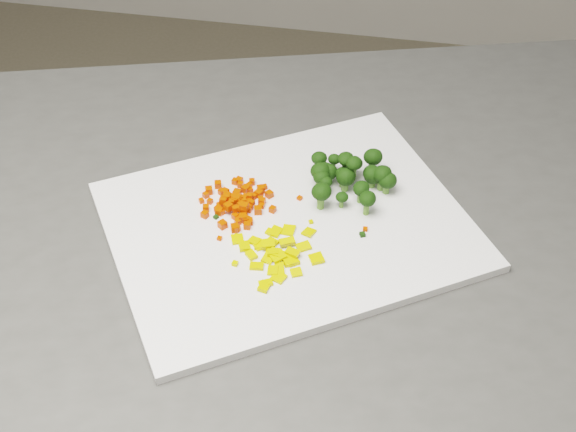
% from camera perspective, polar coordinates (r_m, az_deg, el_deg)
% --- Properties ---
extents(counter_block, '(1.20, 0.99, 0.90)m').
position_cam_1_polar(counter_block, '(1.31, 0.56, -14.60)').
color(counter_block, '#41413F').
rests_on(counter_block, ground).
extents(cutting_board, '(0.51, 0.49, 0.01)m').
position_cam_1_polar(cutting_board, '(0.95, -0.00, -0.69)').
color(cutting_board, white).
rests_on(cutting_board, counter_block).
extents(carrot_pile, '(0.09, 0.09, 0.03)m').
position_cam_1_polar(carrot_pile, '(0.96, -3.63, 1.30)').
color(carrot_pile, red).
rests_on(carrot_pile, cutting_board).
extents(pepper_pile, '(0.10, 0.10, 0.01)m').
position_cam_1_polar(pepper_pile, '(0.90, -0.79, -2.45)').
color(pepper_pile, '#D8BC0B').
rests_on(pepper_pile, cutting_board).
extents(broccoli_pile, '(0.11, 0.11, 0.05)m').
position_cam_1_polar(broccoli_pile, '(0.98, 4.47, 3.24)').
color(broccoli_pile, black).
rests_on(broccoli_pile, cutting_board).
extents(carrot_cube_0, '(0.01, 0.01, 0.01)m').
position_cam_1_polar(carrot_cube_0, '(0.97, -1.34, 1.55)').
color(carrot_cube_0, red).
rests_on(carrot_cube_0, carrot_pile).
extents(carrot_cube_1, '(0.01, 0.01, 0.01)m').
position_cam_1_polar(carrot_cube_1, '(0.99, -3.40, 2.24)').
color(carrot_cube_1, red).
rests_on(carrot_cube_1, carrot_pile).
extents(carrot_cube_2, '(0.01, 0.01, 0.01)m').
position_cam_1_polar(carrot_cube_2, '(0.95, -3.38, 0.80)').
color(carrot_cube_2, red).
rests_on(carrot_cube_2, carrot_pile).
extents(carrot_cube_3, '(0.01, 0.01, 0.01)m').
position_cam_1_polar(carrot_cube_3, '(0.98, -3.08, 1.91)').
color(carrot_cube_3, red).
rests_on(carrot_cube_3, carrot_pile).
extents(carrot_cube_4, '(0.01, 0.01, 0.01)m').
position_cam_1_polar(carrot_cube_4, '(0.97, -1.94, 1.18)').
color(carrot_cube_4, red).
rests_on(carrot_cube_4, carrot_pile).
extents(carrot_cube_5, '(0.01, 0.01, 0.01)m').
position_cam_1_polar(carrot_cube_5, '(0.95, -4.72, 0.30)').
color(carrot_cube_5, red).
rests_on(carrot_cube_5, carrot_pile).
extents(carrot_cube_6, '(0.01, 0.01, 0.01)m').
position_cam_1_polar(carrot_cube_6, '(0.97, -5.57, 1.05)').
color(carrot_cube_6, red).
rests_on(carrot_cube_6, carrot_pile).
extents(carrot_cube_7, '(0.01, 0.01, 0.01)m').
position_cam_1_polar(carrot_cube_7, '(0.95, -3.11, -0.01)').
color(carrot_cube_7, red).
rests_on(carrot_cube_7, carrot_pile).
extents(carrot_cube_8, '(0.01, 0.01, 0.01)m').
position_cam_1_polar(carrot_cube_8, '(0.98, -3.65, 1.63)').
color(carrot_cube_8, red).
rests_on(carrot_cube_8, carrot_pile).
extents(carrot_cube_9, '(0.01, 0.01, 0.01)m').
position_cam_1_polar(carrot_cube_9, '(0.94, -3.14, 0.66)').
color(carrot_cube_9, red).
rests_on(carrot_cube_9, carrot_pile).
extents(carrot_cube_10, '(0.01, 0.01, 0.01)m').
position_cam_1_polar(carrot_cube_10, '(0.99, -3.50, 2.53)').
color(carrot_cube_10, red).
rests_on(carrot_cube_10, carrot_pile).
extents(carrot_cube_11, '(0.01, 0.01, 0.01)m').
position_cam_1_polar(carrot_cube_11, '(0.98, -4.73, 1.71)').
color(carrot_cube_11, red).
rests_on(carrot_cube_11, carrot_pile).
extents(carrot_cube_12, '(0.01, 0.01, 0.01)m').
position_cam_1_polar(carrot_cube_12, '(0.95, -5.94, 0.11)').
color(carrot_cube_12, red).
rests_on(carrot_cube_12, carrot_pile).
extents(carrot_cube_13, '(0.01, 0.01, 0.01)m').
position_cam_1_polar(carrot_cube_13, '(0.95, -4.03, 1.00)').
color(carrot_cube_13, red).
rests_on(carrot_cube_13, carrot_pile).
extents(carrot_cube_14, '(0.01, 0.01, 0.01)m').
position_cam_1_polar(carrot_cube_14, '(0.94, -4.68, -0.62)').
color(carrot_cube_14, red).
rests_on(carrot_cube_14, carrot_pile).
extents(carrot_cube_15, '(0.01, 0.01, 0.01)m').
position_cam_1_polar(carrot_cube_15, '(0.94, -3.03, -0.27)').
color(carrot_cube_15, red).
rests_on(carrot_cube_15, carrot_pile).
extents(carrot_cube_16, '(0.01, 0.01, 0.01)m').
position_cam_1_polar(carrot_cube_16, '(0.96, -3.59, 1.13)').
color(carrot_cube_16, red).
rests_on(carrot_cube_16, carrot_pile).
extents(carrot_cube_17, '(0.01, 0.01, 0.01)m').
position_cam_1_polar(carrot_cube_17, '(0.94, -3.65, -0.15)').
color(carrot_cube_17, red).
rests_on(carrot_cube_17, carrot_pile).
extents(carrot_cube_18, '(0.01, 0.01, 0.01)m').
position_cam_1_polar(carrot_cube_18, '(0.96, -2.83, 0.97)').
color(carrot_cube_18, red).
rests_on(carrot_cube_18, carrot_pile).
extents(carrot_cube_19, '(0.01, 0.01, 0.01)m').
position_cam_1_polar(carrot_cube_19, '(0.97, -6.18, 1.09)').
color(carrot_cube_19, red).
rests_on(carrot_cube_19, carrot_pile).
extents(carrot_cube_20, '(0.01, 0.01, 0.01)m').
position_cam_1_polar(carrot_cube_20, '(0.96, -1.87, 0.74)').
color(carrot_cube_20, red).
rests_on(carrot_cube_20, carrot_pile).
extents(carrot_cube_21, '(0.01, 0.01, 0.01)m').
position_cam_1_polar(carrot_cube_21, '(0.94, -2.71, -0.42)').
color(carrot_cube_21, red).
rests_on(carrot_cube_21, carrot_pile).
extents(carrot_cube_22, '(0.01, 0.01, 0.01)m').
position_cam_1_polar(carrot_cube_22, '(0.96, -2.83, 0.68)').
color(carrot_cube_22, red).
rests_on(carrot_cube_22, carrot_pile).
extents(carrot_cube_23, '(0.01, 0.01, 0.01)m').
position_cam_1_polar(carrot_cube_23, '(0.98, -4.50, 1.70)').
color(carrot_cube_23, red).
rests_on(carrot_cube_23, carrot_pile).
extents(carrot_cube_24, '(0.01, 0.01, 0.01)m').
position_cam_1_polar(carrot_cube_24, '(0.97, -2.44, 1.41)').
color(carrot_cube_24, red).
rests_on(carrot_cube_24, carrot_pile).
extents(carrot_cube_25, '(0.01, 0.01, 0.01)m').
position_cam_1_polar(carrot_cube_25, '(0.96, -4.15, 1.31)').
color(carrot_cube_25, red).
rests_on(carrot_cube_25, carrot_pile).
extents(carrot_cube_26, '(0.01, 0.01, 0.01)m').
position_cam_1_polar(carrot_cube_26, '(0.96, -4.39, 1.35)').
color(carrot_cube_26, red).
rests_on(carrot_cube_26, carrot_pile).
extents(carrot_cube_27, '(0.01, 0.01, 0.01)m').
position_cam_1_polar(carrot_cube_27, '(0.98, -5.65, 1.82)').
color(carrot_cube_27, red).
rests_on(carrot_cube_27, carrot_pile).
extents(carrot_cube_28, '(0.01, 0.01, 0.01)m').
position_cam_1_polar(carrot_cube_28, '(0.99, -5.00, 2.25)').
color(carrot_cube_28, red).
rests_on(carrot_cube_28, carrot_pile).
extents(carrot_cube_29, '(0.01, 0.01, 0.01)m').
position_cam_1_polar(carrot_cube_29, '(0.99, -3.78, 2.47)').
color(carrot_cube_29, red).
rests_on(carrot_cube_29, carrot_pile).
extents(carrot_cube_30, '(0.01, 0.01, 0.01)m').
position_cam_1_polar(carrot_cube_30, '(0.98, -5.87, 1.50)').
color(carrot_cube_30, red).
rests_on(carrot_cube_30, carrot_pile).
extents(carrot_cube_31, '(0.01, 0.01, 0.01)m').
position_cam_1_polar(carrot_cube_31, '(0.96, -3.79, 1.28)').
color(carrot_cube_31, red).
rests_on(carrot_cube_31, carrot_pile).
extents(carrot_cube_32, '(0.01, 0.01, 0.01)m').
position_cam_1_polar(carrot_cube_32, '(0.97, -2.09, 1.61)').
color(carrot_cube_32, red).
rests_on(carrot_cube_32, carrot_pile).
extents(carrot_cube_33, '(0.01, 0.01, 0.01)m').
position_cam_1_polar(carrot_cube_33, '(0.94, -3.23, -0.14)').
color(carrot_cube_33, red).
rests_on(carrot_cube_33, carrot_pile).
extents(carrot_cube_34, '(0.01, 0.01, 0.01)m').
position_cam_1_polar(carrot_cube_34, '(0.95, -3.78, -0.02)').
color(carrot_cube_34, red).
rests_on(carrot_cube_34, carrot_pile).
extents(carrot_cube_35, '(0.01, 0.01, 0.01)m').
position_cam_1_polar(carrot_cube_35, '(0.98, -2.71, 1.87)').
color(carrot_cube_35, red).
rests_on(carrot_cube_35, carrot_pile).
extents(carrot_cube_36, '(0.01, 0.01, 0.01)m').
position_cam_1_polar(carrot_cube_36, '(0.96, -1.86, 1.05)').
color(carrot_cube_36, red).
rests_on(carrot_cube_36, carrot_pile).
extents(carrot_cube_37, '(0.01, 0.01, 0.01)m').
position_cam_1_polar(carrot_cube_37, '(0.99, -2.58, 2.45)').
color(carrot_cube_37, red).
rests_on(carrot_cube_37, carrot_pile).
extents(carrot_cube_38, '(0.01, 0.01, 0.01)m').
position_cam_1_polar(carrot_cube_38, '(0.94, -2.77, -0.26)').
color(carrot_cube_38, red).
rests_on(carrot_cube_38, carrot_pile).
extents(carrot_cube_39, '(0.01, 0.01, 0.01)m').
position_cam_1_polar(carrot_cube_39, '(0.95, -4.93, 0.33)').
color(carrot_cube_39, red).
rests_on(carrot_cube_39, carrot_pile).
extents(carrot_cube_40, '(0.01, 0.01, 0.01)m').
position_cam_1_polar(carrot_cube_40, '(0.96, -3.91, 1.33)').
color(carrot_cube_40, red).
rests_on(carrot_cube_40, carrot_pile).
extents(carrot_cube_41, '(0.01, 0.01, 0.01)m').
position_cam_1_polar(carrot_cube_41, '(0.96, -4.62, 1.11)').
color(carrot_cube_41, red).
rests_on(carrot_cube_41, carrot_pile).
extents(carrot_cube_42, '(0.01, 0.01, 0.01)m').
position_cam_1_polar(carrot_cube_42, '(0.96, -4.27, 0.76)').
color(carrot_cube_42, red).
rests_on(carrot_cube_42, carrot_pile).
extents(carrot_cube_43, '(0.01, 0.01, 0.01)m').
position_cam_1_polar(carrot_cube_43, '(0.93, -2.92, -0.68)').
color(carrot_cube_43, red).
rests_on(carrot_cube_43, carrot_pile).
extents(carrot_cube_44, '(0.01, 0.01, 0.01)m').
position_cam_1_polar(carrot_cube_44, '(0.96, -3.18, 1.09)').
color(carrot_cube_44, red).
rests_on(carrot_cube_44, carrot_pile).
extents(carrot_cube_45, '(0.01, 0.01, 0.01)m').
position_cam_1_polar(carrot_cube_45, '(0.96, -3.81, 1.14)').
color(carrot_cube_45, red).
rests_on(carrot_cube_45, carrot_pile).
extents(carrot_cube_46, '(0.01, 0.01, 0.01)m').
position_cam_1_polar(carrot_cube_46, '(0.95, -2.15, 0.42)').
color(carrot_cube_46, red).
rests_on(carrot_cube_46, carrot_pile).
extents(carrot_cube_47, '(0.01, 0.01, 0.01)m').
position_cam_1_polar(carrot_cube_47, '(0.99, -1.67, 2.09)').
color(carrot_cube_47, red).
rests_on(carrot_cube_47, carrot_pile).
extents(carrot_cube_48, '(0.01, 0.01, 0.01)m').
position_cam_1_polar(carrot_cube_48, '(0.96, -3.05, 1.37)').
color(carrot_cube_48, red).
rests_on(carrot_cube_48, carrot_pile).
extents(carrot_cube_49, '(0.01, 0.01, 0.01)m').
position_cam_1_polar(carrot_cube_49, '(0.96, -2.75, 1.42)').
color(carrot_cube_49, red).
rests_on(carrot_cube_49, carrot_pile).
extents(carrot_cube_50, '(0.01, 0.01, 0.01)m').
position_cam_1_polar(carrot_cube_50, '(0.93, -3.80, -0.86)').
color(carrot_cube_50, red).
rests_on(carrot_cube_50, carrot_pile).
extents(carrot_cube_51, '(0.01, 0.01, 0.01)m').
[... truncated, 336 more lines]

